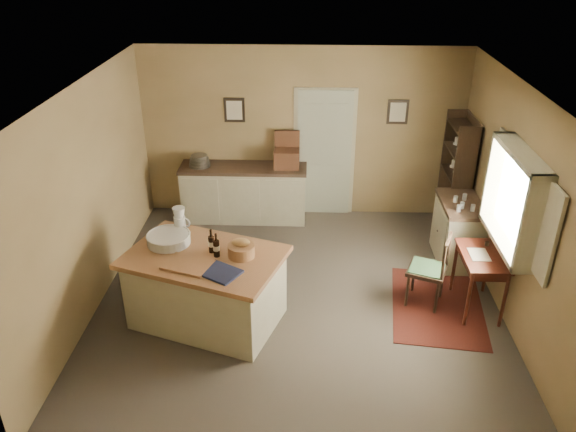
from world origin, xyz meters
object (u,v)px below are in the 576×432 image
desk_chair (427,270)px  shelving_unit (459,177)px  sideboard (245,191)px  work_island (206,286)px  writing_desk (482,262)px  right_cabinet (457,231)px

desk_chair → shelving_unit: size_ratio=0.52×
shelving_unit → sideboard: bearing=174.8°
desk_chair → shelving_unit: (0.76, 1.91, 0.44)m
work_island → writing_desk: (3.27, 0.36, 0.18)m
sideboard → writing_desk: size_ratio=2.44×
writing_desk → desk_chair: desk_chair is taller
sideboard → desk_chair: 3.33m
right_cabinet → shelving_unit: shelving_unit is taller
writing_desk → desk_chair: bearing=171.4°
desk_chair → shelving_unit: shelving_unit is taller
shelving_unit → desk_chair: bearing=-111.8°
writing_desk → shelving_unit: 2.02m
work_island → shelving_unit: (3.42, 2.36, 0.43)m
work_island → right_cabinet: bearing=43.7°
sideboard → desk_chair: bearing=-41.5°
sideboard → right_cabinet: (3.11, -1.15, -0.02)m
sideboard → writing_desk: bearing=-36.5°
writing_desk → right_cabinet: 1.17m
work_island → writing_desk: size_ratio=2.48×
writing_desk → desk_chair: 0.65m
sideboard → right_cabinet: bearing=-20.3°
shelving_unit → writing_desk: bearing=-94.2°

